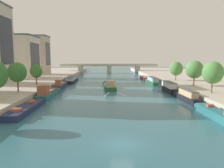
% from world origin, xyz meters
% --- Properties ---
extents(ground_plane, '(400.00, 400.00, 0.00)m').
position_xyz_m(ground_plane, '(0.00, 0.00, 0.00)').
color(ground_plane, '#2D6070').
extents(quay_left, '(36.00, 170.00, 1.74)m').
position_xyz_m(quay_left, '(-35.44, 55.00, 0.87)').
color(quay_left, '#B7AD9E').
rests_on(quay_left, ground).
extents(quay_right, '(36.00, 170.00, 1.74)m').
position_xyz_m(quay_right, '(35.44, 55.00, 0.87)').
color(quay_right, '#B7AD9E').
rests_on(quay_right, ground).
extents(barge_midriver, '(4.26, 17.31, 2.88)m').
position_xyz_m(barge_midriver, '(-0.84, 42.88, 0.86)').
color(barge_midriver, '#235633').
rests_on(barge_midriver, ground).
extents(wake_behind_barge, '(5.59, 6.07, 0.03)m').
position_xyz_m(wake_behind_barge, '(0.19, 31.15, 0.01)').
color(wake_behind_barge, '#A0CCD6').
rests_on(wake_behind_barge, ground).
extents(moored_boat_left_far, '(2.75, 13.55, 2.14)m').
position_xyz_m(moored_boat_left_far, '(-15.79, 14.24, 0.55)').
color(moored_boat_left_far, '#1E284C').
rests_on(moored_boat_left_far, ground).
extents(moored_boat_left_gap_after, '(2.83, 13.90, 3.31)m').
position_xyz_m(moored_boat_left_gap_after, '(-15.83, 28.35, 0.97)').
color(moored_boat_left_gap_after, '#23666B').
rests_on(moored_boat_left_gap_after, ground).
extents(moored_boat_left_end, '(2.03, 11.43, 3.03)m').
position_xyz_m(moored_boat_left_end, '(-15.79, 42.01, 0.93)').
color(moored_boat_left_end, '#1E284C').
rests_on(moored_boat_left_end, ground).
extents(moored_boat_left_upstream, '(3.36, 16.21, 2.29)m').
position_xyz_m(moored_boat_left_upstream, '(-15.34, 58.66, 0.96)').
color(moored_boat_left_upstream, black).
rests_on(moored_boat_left_upstream, ground).
extents(moored_boat_right_downstream, '(2.31, 12.18, 2.40)m').
position_xyz_m(moored_boat_right_downstream, '(15.49, 9.42, 0.68)').
color(moored_boat_right_downstream, '#23666B').
rests_on(moored_boat_right_downstream, ground).
extents(moored_boat_right_near, '(2.12, 11.67, 2.62)m').
position_xyz_m(moored_boat_right_near, '(15.76, 22.09, 1.10)').
color(moored_boat_right_near, black).
rests_on(moored_boat_right_near, ground).
extents(moored_boat_right_second, '(2.35, 13.65, 2.83)m').
position_xyz_m(moored_boat_right_second, '(15.71, 35.35, 1.18)').
color(moored_boat_right_second, black).
rests_on(moored_boat_right_second, ground).
extents(moored_boat_right_far, '(2.70, 14.40, 2.56)m').
position_xyz_m(moored_boat_right_far, '(15.02, 52.64, 1.07)').
color(moored_boat_right_far, '#235633').
rests_on(moored_boat_right_far, ground).
extents(moored_boat_right_upstream, '(2.90, 13.57, 2.28)m').
position_xyz_m(moored_boat_right_upstream, '(15.07, 68.19, 0.62)').
color(moored_boat_right_upstream, maroon).
rests_on(moored_boat_right_upstream, ground).
extents(tree_left_midway, '(4.04, 4.04, 6.68)m').
position_xyz_m(tree_left_midway, '(-21.55, 24.89, 6.18)').
color(tree_left_midway, brown).
rests_on(tree_left_midway, quay_left).
extents(tree_left_distant, '(3.36, 3.36, 5.92)m').
position_xyz_m(tree_left_distant, '(-21.66, 37.51, 5.68)').
color(tree_left_distant, brown).
rests_on(tree_left_distant, quay_left).
extents(tree_right_midway, '(4.39, 4.39, 6.89)m').
position_xyz_m(tree_right_midway, '(21.49, 22.69, 6.18)').
color(tree_right_midway, brown).
rests_on(tree_right_midway, quay_right).
extents(tree_right_past_mid, '(4.71, 4.71, 6.94)m').
position_xyz_m(tree_right_past_mid, '(22.58, 34.61, 6.20)').
color(tree_right_past_mid, brown).
rests_on(tree_right_past_mid, quay_right).
extents(tree_right_by_lamp, '(4.47, 4.47, 6.42)m').
position_xyz_m(tree_right_by_lamp, '(22.18, 48.37, 5.75)').
color(tree_right_by_lamp, brown).
rests_on(tree_right_by_lamp, quay_right).
extents(building_left_corner, '(15.24, 12.85, 16.13)m').
position_xyz_m(building_left_corner, '(-36.19, 58.50, 9.82)').
color(building_left_corner, beige).
rests_on(building_left_corner, quay_left).
extents(building_left_far_end, '(15.08, 9.33, 17.90)m').
position_xyz_m(building_left_far_end, '(-36.19, 76.12, 10.71)').
color(building_left_far_end, '#B2A38E').
rests_on(building_left_far_end, quay_left).
extents(bridge_far, '(58.88, 4.40, 5.82)m').
position_xyz_m(bridge_far, '(0.00, 105.00, 3.68)').
color(bridge_far, '#ADA899').
rests_on(bridge_far, ground).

